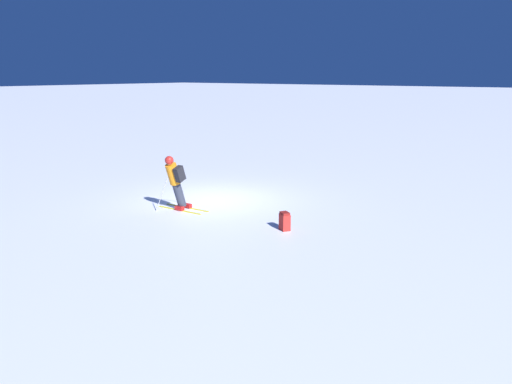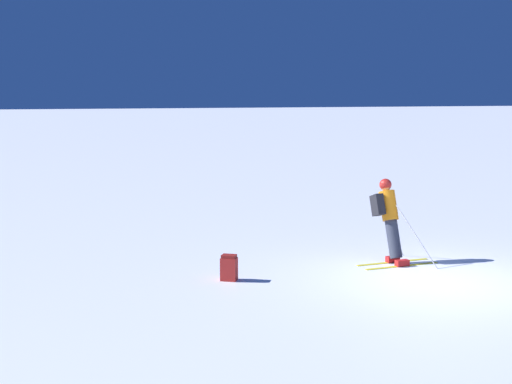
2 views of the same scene
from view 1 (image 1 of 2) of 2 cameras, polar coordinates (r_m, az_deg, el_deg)
ground_plane at (r=16.69m, az=-4.77°, el=-0.89°), size 300.00×300.00×0.00m
skier at (r=15.19m, az=-9.16°, el=1.33°), size 1.33×1.73×1.79m
spare_backpack at (r=13.42m, az=3.30°, el=-3.36°), size 0.35×0.37×0.50m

